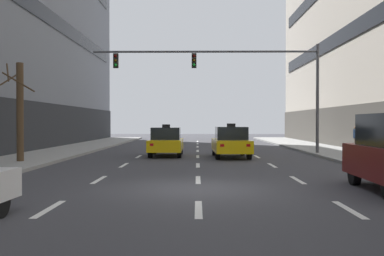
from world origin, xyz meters
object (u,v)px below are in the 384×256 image
object	(u,v)px
street_tree_0	(20,110)
pedestrian_0	(356,137)
taxi_driving_2	(166,142)
taxi_driving_0	(231,142)
traffic_signal_0	(235,72)

from	to	relation	value
street_tree_0	pedestrian_0	size ratio (longest dim) A/B	2.92
taxi_driving_2	street_tree_0	world-z (taller)	street_tree_0
taxi_driving_0	traffic_signal_0	xyz separation A→B (m)	(0.35, 1.91, 4.00)
street_tree_0	pedestrian_0	bearing A→B (deg)	23.17
taxi_driving_2	traffic_signal_0	xyz separation A→B (m)	(3.90, 0.91, 4.02)
pedestrian_0	traffic_signal_0	bearing A→B (deg)	-166.81
taxi_driving_0	taxi_driving_2	size ratio (longest dim) A/B	1.04
street_tree_0	taxi_driving_2	bearing A→B (deg)	38.09
traffic_signal_0	street_tree_0	size ratio (longest dim) A/B	2.94
taxi_driving_0	pedestrian_0	bearing A→B (deg)	24.86
taxi_driving_2	street_tree_0	distance (m)	8.17
pedestrian_0	street_tree_0	bearing A→B (deg)	-156.83
traffic_signal_0	taxi_driving_0	bearing A→B (deg)	-100.47
street_tree_0	pedestrian_0	xyz separation A→B (m)	(17.84, 7.63, -1.42)
street_tree_0	taxi_driving_0	bearing A→B (deg)	21.76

